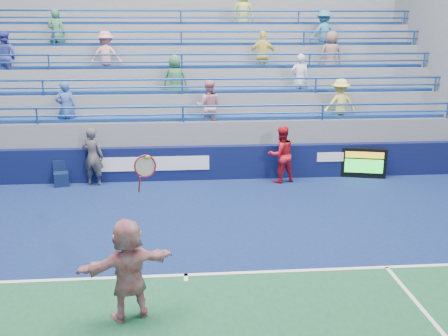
{
  "coord_description": "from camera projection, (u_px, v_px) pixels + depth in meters",
  "views": [
    {
      "loc": [
        0.03,
        -8.96,
        4.76
      ],
      "look_at": [
        0.96,
        2.5,
        1.5
      ],
      "focal_mm": 40.0,
      "sensor_mm": 36.0,
      "label": 1
    }
  ],
  "objects": [
    {
      "name": "ground",
      "position": [
        186.0,
        276.0,
        9.89
      ],
      "size": [
        120.0,
        120.0,
        0.0
      ],
      "primitive_type": "plane",
      "color": "#333538"
    },
    {
      "name": "sponsor_wall",
      "position": [
        184.0,
        163.0,
        15.97
      ],
      "size": [
        18.0,
        0.32,
        1.1
      ],
      "color": "#0B123D",
      "rests_on": "ground"
    },
    {
      "name": "bleacher_stand",
      "position": [
        183.0,
        113.0,
        19.32
      ],
      "size": [
        18.0,
        5.6,
        6.13
      ],
      "color": "slate",
      "rests_on": "ground"
    },
    {
      "name": "serve_speed_board",
      "position": [
        364.0,
        163.0,
        16.19
      ],
      "size": [
        1.42,
        0.49,
        0.99
      ],
      "color": "black",
      "rests_on": "ground"
    },
    {
      "name": "judge_chair",
      "position": [
        62.0,
        178.0,
        15.43
      ],
      "size": [
        0.53,
        0.54,
        0.77
      ],
      "color": "#0C193B",
      "rests_on": "ground"
    },
    {
      "name": "tennis_player",
      "position": [
        128.0,
        269.0,
        8.26
      ],
      "size": [
        1.72,
        1.08,
        2.85
      ],
      "color": "silver",
      "rests_on": "ground"
    },
    {
      "name": "line_judge",
      "position": [
        93.0,
        157.0,
        15.33
      ],
      "size": [
        0.75,
        0.57,
        1.83
      ],
      "primitive_type": "imported",
      "rotation": [
        0.0,
        0.0,
        2.92
      ],
      "color": "#131435",
      "rests_on": "ground"
    },
    {
      "name": "ball_girl",
      "position": [
        281.0,
        155.0,
        15.63
      ],
      "size": [
        1.04,
        0.91,
        1.8
      ],
      "primitive_type": "imported",
      "rotation": [
        0.0,
        0.0,
        3.44
      ],
      "color": "red",
      "rests_on": "ground"
    }
  ]
}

